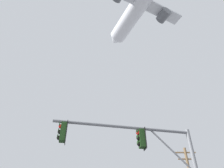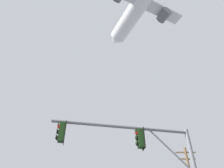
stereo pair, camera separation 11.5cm
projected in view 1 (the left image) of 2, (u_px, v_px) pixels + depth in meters
name	position (u px, v px, depth m)	size (l,w,h in m)	color
signal_pole_near	(146.00, 156.00, 9.84)	(6.71, 1.48, 6.27)	slate
airplane	(140.00, 3.00, 55.61)	(22.38, 28.99, 8.37)	white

